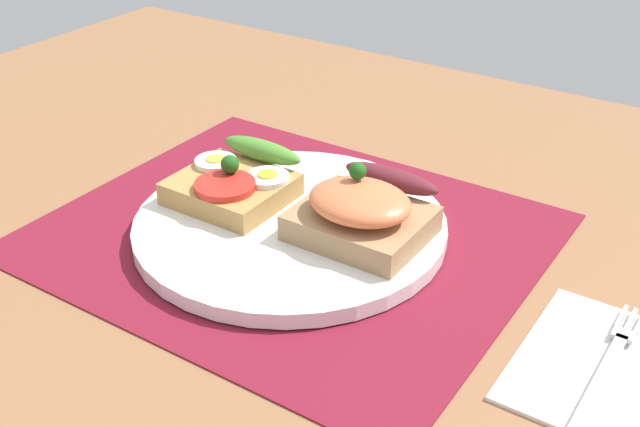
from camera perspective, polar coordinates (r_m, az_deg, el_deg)
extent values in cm
cube|color=#91613E|center=(67.76, -2.12, -2.74)|extent=(120.00, 90.00, 3.20)
cube|color=maroon|center=(66.83, -2.15, -1.48)|extent=(39.78, 33.80, 0.30)
cylinder|color=white|center=(66.41, -2.16, -0.89)|extent=(26.23, 26.23, 1.30)
cube|color=#B38749|center=(68.88, -6.49, 1.72)|extent=(9.46, 8.57, 2.00)
cylinder|color=red|center=(66.78, -6.87, 2.00)|extent=(5.18, 5.18, 0.60)
ellipsoid|color=#4F8D2F|center=(71.25, -4.20, 4.57)|extent=(8.33, 2.20, 1.80)
sphere|color=#1E5919|center=(67.76, -6.59, 3.50)|extent=(1.60, 1.60, 1.60)
cylinder|color=white|center=(71.01, -7.54, 3.71)|extent=(3.74, 3.74, 0.50)
cylinder|color=yellow|center=(70.86, -7.55, 3.95)|extent=(1.68, 1.68, 0.16)
cylinder|color=white|center=(67.85, -3.80, 2.59)|extent=(3.74, 3.74, 0.50)
cylinder|color=yellow|center=(67.70, -3.81, 2.84)|extent=(1.68, 1.68, 0.16)
cube|color=#A48056|center=(63.38, 2.98, -0.72)|extent=(10.25, 8.65, 2.20)
ellipsoid|color=#E87546|center=(61.75, 2.90, 0.87)|extent=(8.41, 6.92, 2.43)
ellipsoid|color=maroon|center=(66.02, 5.14, 2.53)|extent=(8.71, 2.20, 1.80)
sphere|color=#1E5919|center=(62.14, 2.74, 3.08)|extent=(1.40, 1.40, 1.40)
cube|color=white|center=(56.15, 20.57, -10.59)|extent=(12.36, 13.94, 0.60)
cube|color=#B7B7BC|center=(54.26, 19.50, -11.34)|extent=(0.80, 10.71, 0.32)
cube|color=#B7B7BC|center=(58.62, 21.03, -8.18)|extent=(1.50, 1.20, 0.32)
cube|color=#B7B7BC|center=(60.31, 20.93, -6.97)|extent=(0.32, 2.80, 0.32)
cube|color=#B7B7BC|center=(60.24, 21.52, -7.15)|extent=(0.32, 2.80, 0.32)
cube|color=#B7B7BC|center=(60.18, 22.11, -7.33)|extent=(0.32, 2.80, 0.32)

